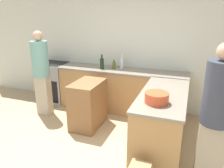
# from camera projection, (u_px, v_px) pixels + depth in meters

# --- Properties ---
(ground_plane) EXTENTS (14.00, 14.00, 0.00)m
(ground_plane) POSITION_uv_depth(u_px,v_px,m) (77.00, 166.00, 3.13)
(ground_plane) COLOR tan
(wall_back) EXTENTS (8.00, 0.06, 2.70)m
(wall_back) POSITION_uv_depth(u_px,v_px,m) (126.00, 48.00, 4.83)
(wall_back) COLOR silver
(wall_back) RESTS_ON ground_plane
(counter_back) EXTENTS (2.78, 0.63, 0.94)m
(counter_back) POSITION_uv_depth(u_px,v_px,m) (121.00, 90.00, 4.80)
(counter_back) COLOR tan
(counter_back) RESTS_ON ground_plane
(counter_peninsula) EXTENTS (0.69, 1.69, 0.94)m
(counter_peninsula) POSITION_uv_depth(u_px,v_px,m) (162.00, 121.00, 3.45)
(counter_peninsula) COLOR tan
(counter_peninsula) RESTS_ON ground_plane
(range_oven) EXTENTS (0.70, 0.61, 0.95)m
(range_oven) POSITION_uv_depth(u_px,v_px,m) (54.00, 82.00, 5.38)
(range_oven) COLOR #99999E
(range_oven) RESTS_ON ground_plane
(island_table) EXTENTS (0.48, 0.77, 0.88)m
(island_table) POSITION_uv_depth(u_px,v_px,m) (88.00, 104.00, 4.14)
(island_table) COLOR brown
(island_table) RESTS_ON ground_plane
(mixing_bowl) EXTENTS (0.32, 0.32, 0.14)m
(mixing_bowl) POSITION_uv_depth(u_px,v_px,m) (157.00, 98.00, 2.93)
(mixing_bowl) COLOR #DB512D
(mixing_bowl) RESTS_ON counter_peninsula
(wine_bottle_dark) EXTENTS (0.08, 0.08, 0.31)m
(wine_bottle_dark) POSITION_uv_depth(u_px,v_px,m) (102.00, 63.00, 4.68)
(wine_bottle_dark) COLOR black
(wine_bottle_dark) RESTS_ON counter_back
(olive_oil_bottle) EXTENTS (0.07, 0.07, 0.20)m
(olive_oil_bottle) POSITION_uv_depth(u_px,v_px,m) (114.00, 65.00, 4.70)
(olive_oil_bottle) COLOR #475B1E
(olive_oil_bottle) RESTS_ON counter_back
(vinegar_bottle_clear) EXTENTS (0.07, 0.07, 0.32)m
(vinegar_bottle_clear) POSITION_uv_depth(u_px,v_px,m) (122.00, 63.00, 4.69)
(vinegar_bottle_clear) COLOR silver
(vinegar_bottle_clear) RESTS_ON counter_back
(person_by_range) EXTENTS (0.33, 0.33, 1.77)m
(person_by_range) POSITION_uv_depth(u_px,v_px,m) (41.00, 71.00, 4.46)
(person_by_range) COLOR #ADA38E
(person_by_range) RESTS_ON ground_plane
(person_at_peninsula) EXTENTS (0.35, 0.35, 1.81)m
(person_at_peninsula) POSITION_uv_depth(u_px,v_px,m) (216.00, 114.00, 2.51)
(person_at_peninsula) COLOR #ADA38E
(person_at_peninsula) RESTS_ON ground_plane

